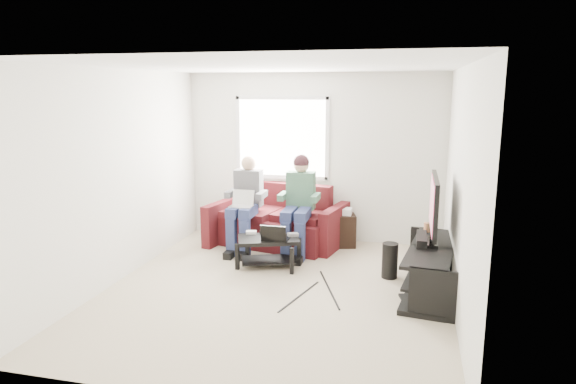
{
  "coord_description": "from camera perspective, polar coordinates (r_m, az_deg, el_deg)",
  "views": [
    {
      "loc": [
        1.49,
        -5.54,
        2.37
      ],
      "look_at": [
        -0.0,
        0.6,
        1.08
      ],
      "focal_mm": 32.0,
      "sensor_mm": 36.0,
      "label": 1
    }
  ],
  "objects": [
    {
      "name": "window",
      "position": [
        8.06,
        -0.69,
        6.04
      ],
      "size": [
        1.48,
        0.04,
        1.28
      ],
      "color": "white",
      "rests_on": "wall_back"
    },
    {
      "name": "subwoofer",
      "position": [
        6.66,
        11.25,
        -7.48
      ],
      "size": [
        0.2,
        0.2,
        0.45
      ],
      "primitive_type": "cylinder",
      "color": "black",
      "rests_on": "floor"
    },
    {
      "name": "end_table",
      "position": [
        7.84,
        6.23,
        -4.11
      ],
      "size": [
        0.33,
        0.33,
        0.59
      ],
      "color": "black",
      "rests_on": "floor"
    },
    {
      "name": "coffee_table",
      "position": [
        6.92,
        -2.17,
        -5.93
      ],
      "size": [
        0.92,
        0.73,
        0.4
      ],
      "color": "black",
      "rests_on": "floor"
    },
    {
      "name": "console_white",
      "position": [
        5.94,
        15.73,
        -9.1
      ],
      "size": [
        0.3,
        0.22,
        0.06
      ],
      "primitive_type": "cube",
      "color": "silver",
      "rests_on": "tv_stand"
    },
    {
      "name": "person_left",
      "position": [
        7.56,
        -4.76,
        -0.79
      ],
      "size": [
        0.4,
        0.71,
        1.38
      ],
      "color": "navy",
      "rests_on": "sofa"
    },
    {
      "name": "person_right",
      "position": [
        7.36,
        1.21,
        -0.62
      ],
      "size": [
        0.4,
        0.71,
        1.42
      ],
      "color": "navy",
      "rests_on": "sofa"
    },
    {
      "name": "tv_stand",
      "position": [
        6.35,
        15.58,
        -8.47
      ],
      "size": [
        0.72,
        1.72,
        0.55
      ],
      "color": "black",
      "rests_on": "floor"
    },
    {
      "name": "wall_left",
      "position": [
        6.63,
        -18.3,
        1.65
      ],
      "size": [
        0.0,
        4.5,
        4.5
      ],
      "primitive_type": "plane",
      "rotation": [
        1.57,
        0.0,
        1.57
      ],
      "color": "silver",
      "rests_on": "floor"
    },
    {
      "name": "wall_back",
      "position": [
        8.0,
        2.83,
        3.82
      ],
      "size": [
        4.5,
        0.0,
        4.5
      ],
      "primitive_type": "plane",
      "rotation": [
        1.57,
        0.0,
        0.0
      ],
      "color": "silver",
      "rests_on": "floor"
    },
    {
      "name": "drink_cup",
      "position": [
        6.84,
        15.17,
        -3.8
      ],
      "size": [
        0.08,
        0.08,
        0.12
      ],
      "primitive_type": "cylinder",
      "color": "#A26B46",
      "rests_on": "tv_stand"
    },
    {
      "name": "laptop_black",
      "position": [
        6.75,
        -1.38,
        -4.36
      ],
      "size": [
        0.41,
        0.36,
        0.24
      ],
      "primitive_type": null,
      "rotation": [
        0.0,
        0.0,
        0.41
      ],
      "color": "black",
      "rests_on": "coffee_table"
    },
    {
      "name": "laptop_silver",
      "position": [
        7.4,
        -5.19,
        -1.19
      ],
      "size": [
        0.37,
        0.31,
        0.24
      ],
      "primitive_type": null,
      "rotation": [
        0.0,
        0.0,
        -0.32
      ],
      "color": "silver",
      "rests_on": "person_left"
    },
    {
      "name": "ceiling",
      "position": [
        5.74,
        -1.41,
        13.82
      ],
      "size": [
        4.5,
        4.5,
        0.0
      ],
      "primitive_type": "plane",
      "rotation": [
        3.14,
        0.0,
        0.0
      ],
      "color": "white",
      "rests_on": "wall_back"
    },
    {
      "name": "sofa",
      "position": [
        7.88,
        -1.13,
        -3.47
      ],
      "size": [
        2.12,
        1.23,
        0.91
      ],
      "color": "#4D1314",
      "rests_on": "floor"
    },
    {
      "name": "floor",
      "position": [
        6.2,
        -1.29,
        -10.93
      ],
      "size": [
        4.5,
        4.5,
        0.0
      ],
      "primitive_type": "plane",
      "color": "beige",
      "rests_on": "ground"
    },
    {
      "name": "controller_b",
      "position": [
        7.08,
        -2.56,
        -4.46
      ],
      "size": [
        0.17,
        0.14,
        0.04
      ],
      "primitive_type": "cube",
      "rotation": [
        0.0,
        0.0,
        0.47
      ],
      "color": "black",
      "rests_on": "coffee_table"
    },
    {
      "name": "tv",
      "position": [
        6.23,
        15.91,
        -1.54
      ],
      "size": [
        0.12,
        1.1,
        0.81
      ],
      "color": "black",
      "rests_on": "tv_stand"
    },
    {
      "name": "soundbar",
      "position": [
        6.33,
        14.64,
        -5.1
      ],
      "size": [
        0.12,
        0.5,
        0.1
      ],
      "primitive_type": "cube",
      "color": "black",
      "rests_on": "tv_stand"
    },
    {
      "name": "keyboard_floor",
      "position": [
        6.01,
        13.44,
        -11.88
      ],
      "size": [
        0.28,
        0.5,
        0.03
      ],
      "primitive_type": "cube",
      "rotation": [
        0.0,
        0.0,
        0.27
      ],
      "color": "black",
      "rests_on": "floor"
    },
    {
      "name": "console_black",
      "position": [
        6.27,
        15.63,
        -7.95
      ],
      "size": [
        0.38,
        0.3,
        0.07
      ],
      "primitive_type": "cube",
      "color": "black",
      "rests_on": "tv_stand"
    },
    {
      "name": "controller_c",
      "position": [
        6.95,
        0.55,
        -4.75
      ],
      "size": [
        0.17,
        0.14,
        0.04
      ],
      "primitive_type": "cube",
      "rotation": [
        0.0,
        0.0,
        0.48
      ],
      "color": "gray",
      "rests_on": "coffee_table"
    },
    {
      "name": "wall_right",
      "position": [
        5.66,
        18.6,
        0.03
      ],
      "size": [
        0.0,
        4.5,
        4.5
      ],
      "primitive_type": "plane",
      "rotation": [
        1.57,
        0.0,
        -1.57
      ],
      "color": "silver",
      "rests_on": "floor"
    },
    {
      "name": "wall_front",
      "position": [
        3.76,
        -10.26,
        -5.17
      ],
      "size": [
        4.5,
        0.0,
        4.5
      ],
      "primitive_type": "plane",
      "rotation": [
        -1.57,
        0.0,
        0.0
      ],
      "color": "silver",
      "rests_on": "floor"
    },
    {
      "name": "controller_a",
      "position": [
        7.07,
        -4.1,
        -4.49
      ],
      "size": [
        0.16,
        0.12,
        0.04
      ],
      "primitive_type": "cube",
      "rotation": [
        0.0,
        0.0,
        0.21
      ],
      "color": "silver",
      "rests_on": "coffee_table"
    },
    {
      "name": "console_grey",
      "position": [
        6.6,
        15.54,
        -6.91
      ],
      "size": [
        0.34,
        0.26,
        0.08
      ],
      "primitive_type": "cube",
      "color": "gray",
      "rests_on": "tv_stand"
    }
  ]
}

